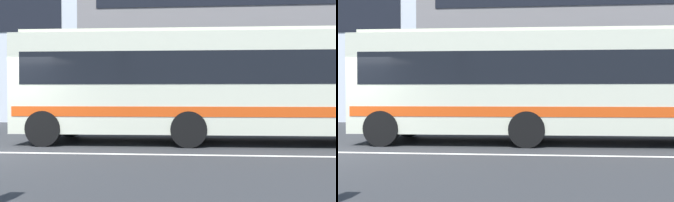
# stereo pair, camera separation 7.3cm
# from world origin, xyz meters

# --- Properties ---
(apartment_block_right) EXTENTS (25.19, 11.44, 12.11)m
(apartment_block_right) POSITION_xyz_m (11.74, 15.13, 6.06)
(apartment_block_right) COLOR gray
(apartment_block_right) RESTS_ON ground_plane
(transit_bus) EXTENTS (11.61, 2.70, 3.30)m
(transit_bus) POSITION_xyz_m (5.71, 2.36, 1.82)
(transit_bus) COLOR beige
(transit_bus) RESTS_ON ground_plane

